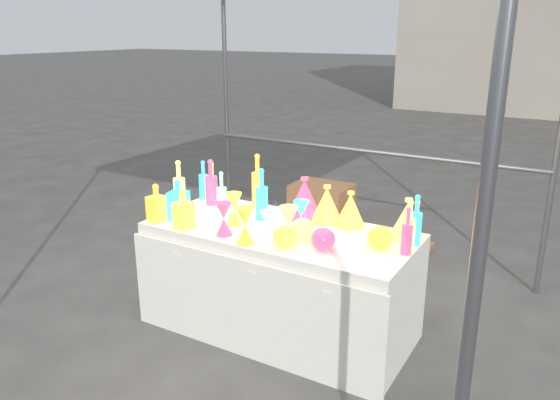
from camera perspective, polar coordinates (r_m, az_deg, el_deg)
The scene contains 32 objects.
ground at distance 3.97m, azimuth 0.00°, elevation -13.20°, with size 80.00×80.00×0.00m, color #66635E.
display_table at distance 3.78m, azimuth -0.07°, elevation -8.38°, with size 1.84×0.83×0.75m.
cardboard_box_closed at distance 5.86m, azimuth 4.35°, elevation -0.46°, with size 0.61×0.44×0.44m, color #A9744C.
cardboard_box_flat at distance 5.39m, azimuth 12.15°, elevation -4.68°, with size 0.60×0.43×0.05m, color #A9744C.
bottle_1 at distance 4.27m, azimuth -8.00°, elevation 2.10°, with size 0.07×0.07×0.31m, color #188624, non-canonical shape.
bottle_2 at distance 4.06m, azimuth -2.37°, elevation 2.12°, with size 0.09×0.09×0.40m, color yellow, non-canonical shape.
bottle_3 at distance 4.12m, azimuth -7.22°, elevation 1.87°, with size 0.09×0.09×0.35m, color blue, non-canonical shape.
bottle_4 at distance 4.05m, azimuth -10.49°, elevation 1.58°, with size 0.09×0.09×0.37m, color #14807E, non-canonical shape.
bottle_5 at distance 3.87m, azimuth -6.11°, elevation 0.68°, with size 0.07×0.07×0.32m, color #B62464, non-canonical shape.
bottle_6 at distance 4.19m, azimuth -7.13°, elevation 1.88°, with size 0.08×0.08×0.32m, color #EC4516, non-canonical shape.
bottle_7 at distance 3.77m, azimuth -1.93°, elevation 0.64°, with size 0.09×0.09×0.36m, color #188624, non-canonical shape.
decanter_0 at distance 3.67m, azimuth -10.08°, elevation -0.92°, with size 0.11×0.11×0.27m, color #EC4516, non-canonical shape.
decanter_1 at distance 3.84m, azimuth -12.78°, elevation -0.25°, with size 0.11×0.11×0.27m, color yellow, non-canonical shape.
decanter_2 at distance 3.83m, azimuth -10.58°, elevation 0.04°, with size 0.12×0.12×0.29m, color #188624, non-canonical shape.
hourglass_0 at distance 3.36m, azimuth -3.69°, elevation -2.70°, with size 0.12×0.12×0.23m, color yellow, non-canonical shape.
hourglass_1 at distance 3.52m, azimuth -5.90°, elevation -1.97°, with size 0.11×0.11×0.22m, color blue, non-canonical shape.
hourglass_2 at distance 3.35m, azimuth 0.89°, elevation -2.67°, with size 0.12×0.12×0.24m, color #14807E, non-canonical shape.
hourglass_3 at distance 3.44m, azimuth -1.38°, elevation -2.62°, with size 0.09×0.09×0.19m, color #B62464, non-canonical shape.
hourglass_4 at distance 3.70m, azimuth -4.83°, elevation -0.93°, with size 0.11×0.11×0.22m, color #EC4516, non-canonical shape.
hourglass_5 at distance 3.56m, azimuth 2.22°, elevation -1.71°, with size 0.10×0.10×0.21m, color #188624, non-canonical shape.
globe_0 at distance 3.32m, azimuth 0.52°, elevation -3.98°, with size 0.15×0.15×0.12m, color #EC4516, non-canonical shape.
globe_1 at distance 3.44m, azimuth 2.35°, elevation -3.17°, with size 0.15×0.15×0.12m, color #14807E, non-canonical shape.
globe_2 at distance 3.35m, azimuth 10.46°, elevation -4.01°, with size 0.16×0.16×0.12m, color yellow, non-canonical shape.
globe_3 at distance 3.29m, azimuth 4.51°, elevation -4.23°, with size 0.15×0.15×0.12m, color blue, non-canonical shape.
lampshade_0 at distance 3.74m, azimuth 4.91°, elevation -0.38°, with size 0.22×0.22×0.26m, color #E8FF35, non-canonical shape.
lampshade_1 at distance 3.68m, azimuth 7.36°, elevation -0.93°, with size 0.21×0.21×0.24m, color #E8FF35, non-canonical shape.
lampshade_2 at distance 3.81m, azimuth 2.57°, elevation 0.25°, with size 0.25×0.25×0.29m, color blue, non-canonical shape.
lampshade_3 at distance 3.53m, azimuth 13.20°, elevation -1.87°, with size 0.22×0.22×0.26m, color #14807E, non-canonical shape.
bottle_8 at distance 3.43m, azimuth 14.03°, elevation -2.03°, with size 0.07×0.07×0.32m, color #188624, non-canonical shape.
bottle_9 at distance 3.44m, azimuth 14.06°, elevation -2.24°, with size 0.06×0.06×0.29m, color yellow, non-canonical shape.
bottle_10 at distance 3.28m, azimuth 13.15°, elevation -3.14°, with size 0.07×0.07×0.29m, color blue, non-canonical shape.
bottle_11 at distance 3.31m, azimuth 13.36°, elevation -2.69°, with size 0.07×0.07×0.32m, color #14807E, non-canonical shape.
Camera 1 is at (1.72, -2.94, 2.03)m, focal length 35.00 mm.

